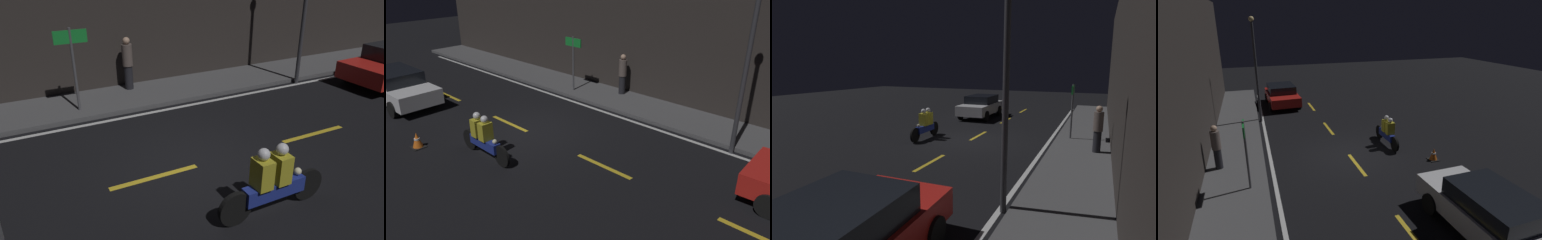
% 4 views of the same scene
% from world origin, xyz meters
% --- Properties ---
extents(ground_plane, '(56.00, 56.00, 0.00)m').
position_xyz_m(ground_plane, '(0.00, 0.00, 0.00)').
color(ground_plane, black).
extents(raised_curb, '(28.00, 2.18, 0.14)m').
position_xyz_m(raised_curb, '(0.00, 4.62, 0.07)').
color(raised_curb, '#4C4C4F').
rests_on(raised_curb, ground).
extents(building_front, '(28.00, 0.30, 6.76)m').
position_xyz_m(building_front, '(0.00, 5.86, 3.38)').
color(building_front, '#2D2826').
rests_on(building_front, ground).
extents(lane_dash_a, '(2.00, 0.14, 0.01)m').
position_xyz_m(lane_dash_a, '(-10.00, 0.00, 0.00)').
color(lane_dash_a, gold).
rests_on(lane_dash_a, ground).
extents(lane_dash_b, '(2.00, 0.14, 0.01)m').
position_xyz_m(lane_dash_b, '(-5.50, 0.00, 0.00)').
color(lane_dash_b, gold).
rests_on(lane_dash_b, ground).
extents(lane_dash_c, '(2.00, 0.14, 0.01)m').
position_xyz_m(lane_dash_c, '(-1.00, 0.00, 0.00)').
color(lane_dash_c, gold).
rests_on(lane_dash_c, ground).
extents(lane_dash_d, '(2.00, 0.14, 0.01)m').
position_xyz_m(lane_dash_d, '(3.50, 0.00, 0.00)').
color(lane_dash_d, gold).
rests_on(lane_dash_d, ground).
extents(lane_dash_e, '(2.00, 0.14, 0.01)m').
position_xyz_m(lane_dash_e, '(8.00, 0.00, 0.00)').
color(lane_dash_e, gold).
rests_on(lane_dash_e, ground).
extents(lane_solid_kerb, '(25.20, 0.14, 0.01)m').
position_xyz_m(lane_solid_kerb, '(0.00, 3.28, 0.00)').
color(lane_solid_kerb, silver).
rests_on(lane_solid_kerb, ground).
extents(sedan_white, '(4.20, 1.93, 1.42)m').
position_xyz_m(sedan_white, '(-6.06, -1.86, 0.76)').
color(sedan_white, silver).
rests_on(sedan_white, ground).
extents(taxi_red, '(4.13, 2.13, 1.38)m').
position_xyz_m(taxi_red, '(9.06, 1.79, 0.74)').
color(taxi_red, red).
rests_on(taxi_red, ground).
extents(motorcycle, '(2.32, 0.36, 1.40)m').
position_xyz_m(motorcycle, '(0.47, -2.04, 0.65)').
color(motorcycle, black).
rests_on(motorcycle, ground).
extents(traffic_cone_near, '(0.41, 0.41, 0.52)m').
position_xyz_m(traffic_cone_near, '(-1.61, -3.18, 0.25)').
color(traffic_cone_near, black).
rests_on(traffic_cone_near, ground).
extents(pedestrian, '(0.34, 0.34, 1.74)m').
position_xyz_m(pedestrian, '(0.19, 5.22, 1.03)').
color(pedestrian, black).
rests_on(pedestrian, raised_curb).
extents(shop_sign, '(0.90, 0.08, 2.40)m').
position_xyz_m(shop_sign, '(-1.71, 4.12, 1.83)').
color(shop_sign, '#4C4C51').
rests_on(shop_sign, raised_curb).
extents(street_lamp, '(0.28, 0.28, 5.76)m').
position_xyz_m(street_lamp, '(5.87, 3.38, 3.24)').
color(street_lamp, '#333338').
rests_on(street_lamp, ground).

